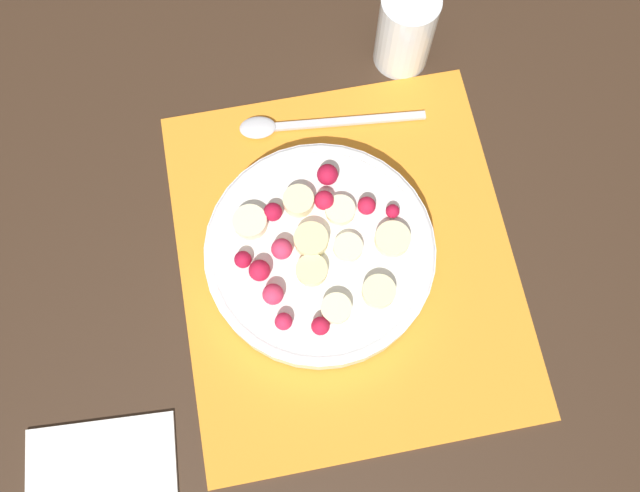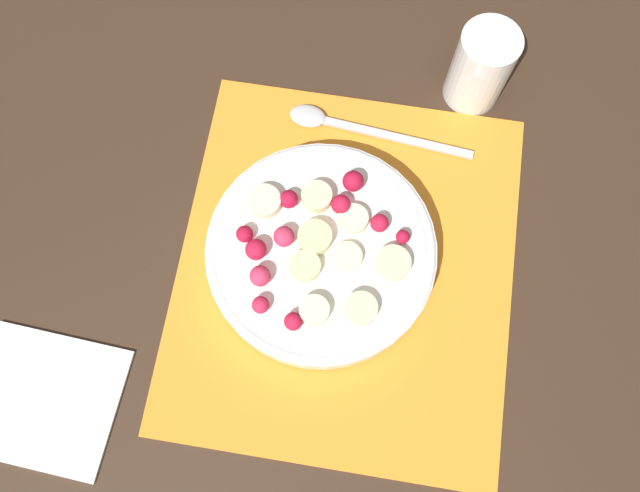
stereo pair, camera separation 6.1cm
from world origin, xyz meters
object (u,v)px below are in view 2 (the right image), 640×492
drinking_glass (480,67)px  napkin (44,399)px  spoon (343,125)px  fruit_bowl (320,251)px

drinking_glass → napkin: 0.56m
drinking_glass → spoon: bearing=-62.9°
spoon → napkin: size_ratio=1.39×
spoon → drinking_glass: drinking_glass is taller
fruit_bowl → napkin: bearing=-52.8°
napkin → fruit_bowl: bearing=127.2°
fruit_bowl → spoon: size_ratio=1.11×
fruit_bowl → spoon: fruit_bowl is taller
fruit_bowl → spoon: 0.16m
napkin → drinking_glass: bearing=137.0°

